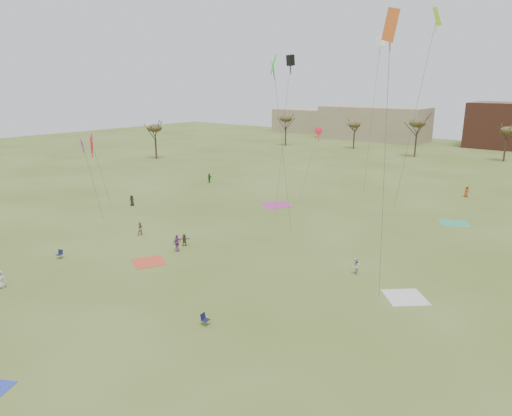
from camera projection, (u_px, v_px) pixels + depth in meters
The scene contains 19 objects.
ground at pixel (160, 308), 35.82m from camera, with size 260.00×260.00×0.00m, color #43551A.
flyer_near_left at pixel (1, 279), 39.11m from camera, with size 0.76×0.50×1.56m, color #BEBEBE.
spectator_fore_b at pixel (141, 229), 52.73m from camera, with size 0.77×0.60×1.57m, color #867455.
spectator_fore_c at pixel (184, 240), 49.35m from camera, with size 1.26×0.40×1.35m, color brown.
flyer_mid_a at pixel (132, 200), 65.64m from camera, with size 0.74×0.48×1.50m, color black.
spectator_mid_d at pixel (177, 243), 47.70m from camera, with size 1.05×0.44×1.78m, color #843D94.
spectator_mid_e at pixel (356, 267), 41.87m from camera, with size 0.75×0.58×1.54m, color silver.
flyer_far_a at pixel (209, 178), 81.08m from camera, with size 1.51×0.48×1.63m, color #236321.
flyer_far_b at pixel (467, 192), 70.67m from camera, with size 0.82×0.53×1.68m, color #A3431C.
blanket_red at pixel (149, 262), 44.96m from camera, with size 2.90×2.90×0.03m, color #CE4529.
blanket_cream at pixel (405, 297), 37.54m from camera, with size 3.10×3.10×0.03m, color silver.
blanket_plum at pixel (277, 205), 66.17m from camera, with size 3.86×3.86×0.03m, color #AF357F.
blanket_olive at pixel (454, 223), 57.42m from camera, with size 3.39×3.39×0.03m, color #389A6B.
camp_chair_left at pixel (60, 256), 45.84m from camera, with size 0.68×0.70×0.87m.
camp_chair_center at pixel (205, 322), 33.17m from camera, with size 0.59×0.55×0.87m.
kites_aloft at pixel (332, 78), 53.08m from camera, with size 64.21×57.70×24.25m.
tree_line at pixel (446, 132), 95.56m from camera, with size 117.44×49.32×8.91m.
building_tan at pixel (374, 123), 142.53m from camera, with size 32.00×14.00×10.00m, color #937F60.
building_tan_west at pixel (304, 121), 166.07m from camera, with size 20.00×12.00×8.00m, color #937F60.
Camera 1 is at (26.05, -20.90, 16.84)m, focal length 32.33 mm.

